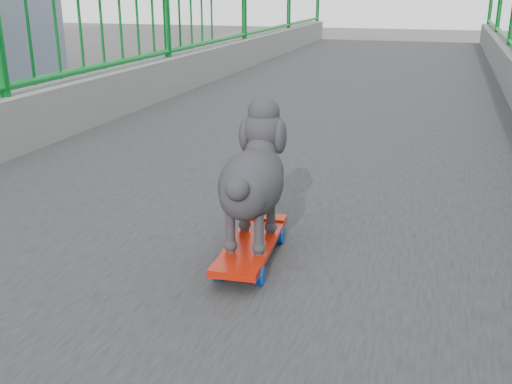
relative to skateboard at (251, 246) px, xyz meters
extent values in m
cube|color=slate|center=(-0.26, 5.93, -3.80)|extent=(1.20, 1.20, 6.50)
cube|color=red|center=(0.00, 0.00, 0.01)|extent=(0.18, 0.51, 0.02)
cube|color=#99999E|center=(0.01, -0.16, -0.01)|extent=(0.09, 0.04, 0.02)
cylinder|color=#0739A9|center=(-0.05, -0.16, -0.02)|extent=(0.03, 0.06, 0.06)
sphere|color=yellow|center=(-0.05, -0.16, -0.02)|extent=(0.02, 0.02, 0.02)
cylinder|color=#0739A9|center=(0.08, -0.15, -0.02)|extent=(0.03, 0.06, 0.06)
sphere|color=yellow|center=(0.08, -0.15, -0.02)|extent=(0.02, 0.02, 0.02)
cube|color=#99999E|center=(-0.01, 0.16, -0.01)|extent=(0.09, 0.04, 0.02)
cylinder|color=#0739A9|center=(-0.08, 0.15, -0.02)|extent=(0.03, 0.06, 0.06)
sphere|color=yellow|center=(-0.08, 0.15, -0.02)|extent=(0.02, 0.02, 0.02)
cylinder|color=#0739A9|center=(0.05, 0.16, -0.02)|extent=(0.03, 0.06, 0.06)
sphere|color=yellow|center=(0.05, 0.16, -0.02)|extent=(0.02, 0.02, 0.02)
ellipsoid|color=#2F2D32|center=(0.00, 0.00, 0.21)|extent=(0.22, 0.33, 0.21)
sphere|color=#2F2D32|center=(-0.01, 0.18, 0.35)|extent=(0.14, 0.14, 0.14)
sphere|color=black|center=(-0.02, 0.27, 0.33)|extent=(0.02, 0.02, 0.02)
sphere|color=#2F2D32|center=(0.01, -0.17, 0.25)|extent=(0.07, 0.07, 0.07)
cylinder|color=#2F2D32|center=(-0.05, 0.08, 0.08)|extent=(0.03, 0.03, 0.13)
cylinder|color=#2F2D32|center=(0.04, 0.09, 0.08)|extent=(0.03, 0.03, 0.13)
cylinder|color=#2F2D32|center=(-0.04, -0.09, 0.08)|extent=(0.03, 0.03, 0.13)
cylinder|color=#2F2D32|center=(0.05, -0.08, 0.08)|extent=(0.03, 0.03, 0.13)
imported|color=silver|center=(-9.46, 14.58, -6.39)|extent=(1.41, 4.03, 1.33)
camera|label=1|loc=(0.55, -1.70, 0.80)|focal=42.00mm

